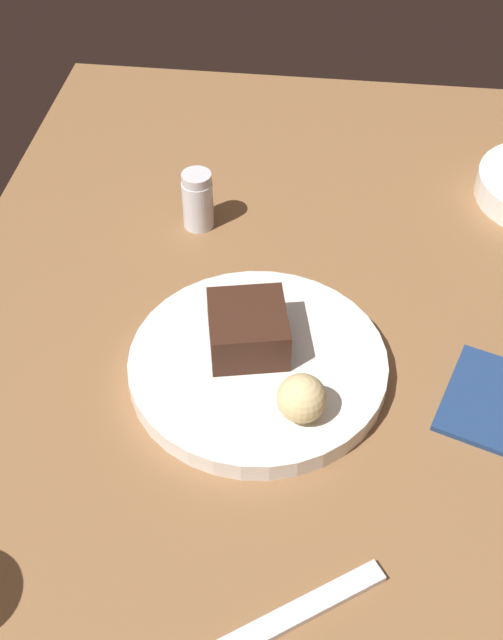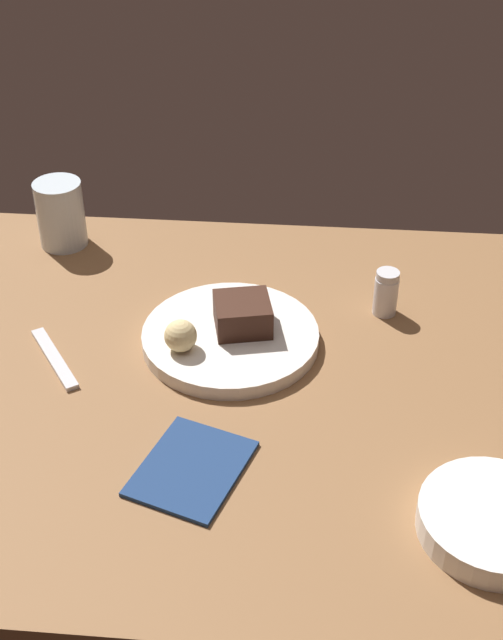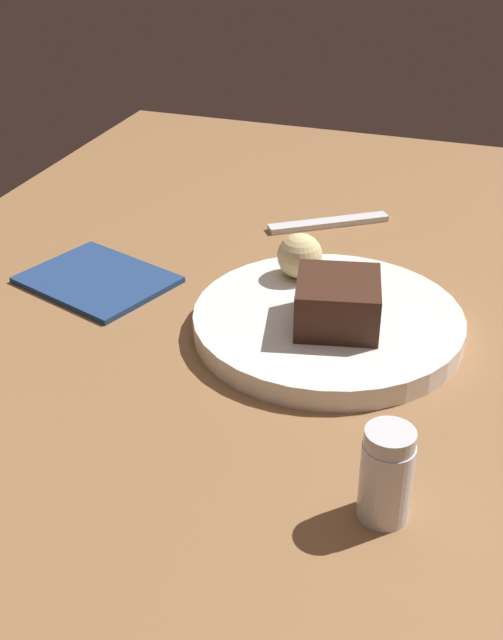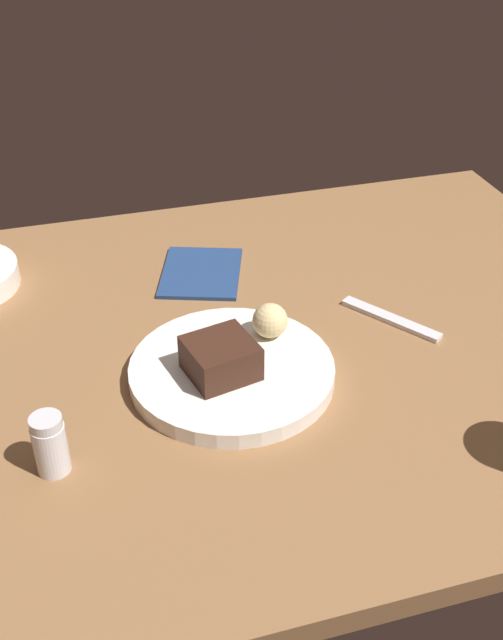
{
  "view_description": "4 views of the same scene",
  "coord_description": "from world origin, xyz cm",
  "views": [
    {
      "loc": [
        -51.48,
        1.01,
        64.05
      ],
      "look_at": [
        4.29,
        7.84,
        6.96
      ],
      "focal_mm": 45.46,
      "sensor_mm": 36.0,
      "label": 1
    },
    {
      "loc": [
        12.39,
        -90.59,
        77.93
      ],
      "look_at": [
        4.01,
        6.69,
        7.4
      ],
      "focal_mm": 47.88,
      "sensor_mm": 36.0,
      "label": 2
    },
    {
      "loc": [
        66.84,
        21.81,
        43.85
      ],
      "look_at": [
        4.98,
        0.56,
        5.42
      ],
      "focal_mm": 46.47,
      "sensor_mm": 36.0,
      "label": 3
    },
    {
      "loc": [
        19.68,
        80.07,
        63.68
      ],
      "look_at": [
        -3.51,
        0.13,
        6.57
      ],
      "focal_mm": 43.58,
      "sensor_mm": 36.0,
      "label": 4
    }
  ],
  "objects": [
    {
      "name": "salt_shaker",
      "position": [
        23.38,
        16.51,
        6.57
      ],
      "size": [
        3.64,
        3.64,
        7.24
      ],
      "color": "silver",
      "rests_on": "dining_table"
    },
    {
      "name": "dining_table",
      "position": [
        0.0,
        0.0,
        1.5
      ],
      "size": [
        120.0,
        84.0,
        3.0
      ],
      "primitive_type": "cube",
      "color": "brown",
      "rests_on": "ground"
    },
    {
      "name": "chocolate_cake_slice",
      "position": [
        2.62,
        7.99,
        7.38
      ],
      "size": [
        9.27,
        8.99,
        4.49
      ],
      "primitive_type": "cube",
      "rotation": [
        0.0,
        0.0,
        3.36
      ],
      "color": "#381E14",
      "rests_on": "dessert_plate"
    },
    {
      "name": "dessert_spoon",
      "position": [
        -23.34,
        0.7,
        3.35
      ],
      "size": [
        10.02,
        13.36,
        0.7
      ],
      "primitive_type": "cube",
      "rotation": [
        0.0,
        0.0,
        5.32
      ],
      "color": "silver",
      "rests_on": "dining_table"
    },
    {
      "name": "dessert_plate",
      "position": [
        0.96,
        6.8,
        4.07
      ],
      "size": [
        25.46,
        25.46,
        2.14
      ],
      "primitive_type": "cylinder",
      "color": "white",
      "rests_on": "dining_table"
    },
    {
      "name": "bread_roll",
      "position": [
        -5.41,
        2.11,
        7.43
      ],
      "size": [
        4.57,
        4.57,
        4.57
      ],
      "primitive_type": "sphere",
      "color": "#DBC184",
      "rests_on": "dessert_plate"
    },
    {
      "name": "folded_napkin",
      "position": [
        -1.06,
        -18.72,
        3.3
      ],
      "size": [
        15.64,
        17.48,
        0.6
      ],
      "primitive_type": "cube",
      "rotation": [
        0.0,
        0.0,
        -0.33
      ],
      "color": "navy",
      "rests_on": "dining_table"
    }
  ]
}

